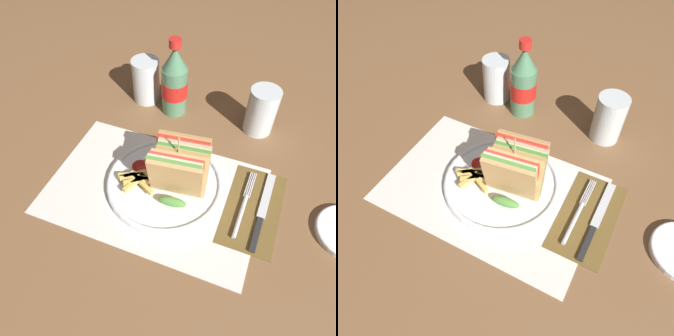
% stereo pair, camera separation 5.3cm
% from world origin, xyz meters
% --- Properties ---
extents(ground_plane, '(4.00, 4.00, 0.00)m').
position_xyz_m(ground_plane, '(0.00, 0.00, 0.00)').
color(ground_plane, brown).
extents(placemat, '(0.47, 0.31, 0.00)m').
position_xyz_m(placemat, '(-0.05, 0.00, 0.00)').
color(placemat, silver).
rests_on(placemat, ground_plane).
extents(plate_main, '(0.26, 0.26, 0.02)m').
position_xyz_m(plate_main, '(-0.03, 0.02, 0.01)').
color(plate_main, white).
rests_on(plate_main, ground_plane).
extents(club_sandwich, '(0.12, 0.12, 0.15)m').
position_xyz_m(club_sandwich, '(0.00, 0.02, 0.07)').
color(club_sandwich, tan).
rests_on(club_sandwich, plate_main).
extents(fries_pile, '(0.09, 0.08, 0.02)m').
position_xyz_m(fries_pile, '(-0.09, -0.00, 0.03)').
color(fries_pile, '#E0B756').
rests_on(fries_pile, plate_main).
extents(ketchup_blob, '(0.04, 0.04, 0.02)m').
position_xyz_m(ketchup_blob, '(-0.09, 0.03, 0.03)').
color(ketchup_blob, maroon).
rests_on(ketchup_blob, plate_main).
extents(napkin, '(0.11, 0.22, 0.00)m').
position_xyz_m(napkin, '(0.17, 0.03, 0.00)').
color(napkin, brown).
rests_on(napkin, ground_plane).
extents(fork, '(0.02, 0.18, 0.01)m').
position_xyz_m(fork, '(0.15, 0.02, 0.01)').
color(fork, silver).
rests_on(fork, napkin).
extents(knife, '(0.02, 0.21, 0.00)m').
position_xyz_m(knife, '(0.19, 0.03, 0.01)').
color(knife, black).
rests_on(knife, napkin).
extents(coke_bottle_near, '(0.07, 0.07, 0.21)m').
position_xyz_m(coke_bottle_near, '(-0.10, 0.28, 0.09)').
color(coke_bottle_near, '#4C7F5B').
rests_on(coke_bottle_near, ground_plane).
extents(glass_near, '(0.07, 0.07, 0.12)m').
position_xyz_m(glass_near, '(0.13, 0.28, 0.05)').
color(glass_near, silver).
rests_on(glass_near, ground_plane).
extents(glass_far, '(0.07, 0.07, 0.12)m').
position_xyz_m(glass_far, '(-0.19, 0.29, 0.05)').
color(glass_far, silver).
rests_on(glass_far, ground_plane).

